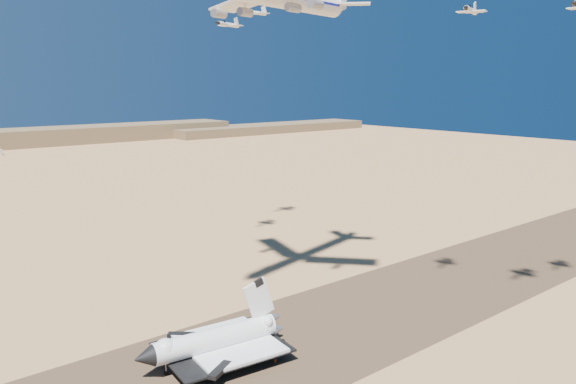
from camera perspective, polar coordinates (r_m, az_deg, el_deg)
ground at (r=146.17m, az=-3.40°, el=-16.20°), size 1200.00×1200.00×0.00m
runway at (r=146.15m, az=-3.40°, el=-16.19°), size 600.00×50.00×0.06m
ridgeline at (r=651.07m, az=-26.83°, el=4.63°), size 960.00×90.00×18.00m
shuttle at (r=142.10m, az=-7.50°, el=-14.84°), size 38.35×26.16×18.84m
crew_a at (r=143.06m, az=-3.78°, el=-16.40°), size 0.47×0.69×1.86m
crew_b at (r=143.62m, az=-3.75°, el=-16.29°), size 0.84×1.03×1.84m
crew_c at (r=141.34m, az=-1.27°, el=-16.80°), size 1.05×0.96×1.62m
chase_jet_a at (r=163.15m, az=18.05°, el=17.17°), size 14.03×8.30×3.61m
chase_jet_d at (r=216.77m, az=-6.13°, el=16.58°), size 15.35×9.14×3.97m
chase_jet_e at (r=243.74m, az=-3.52°, el=17.76°), size 16.24×8.94×4.05m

